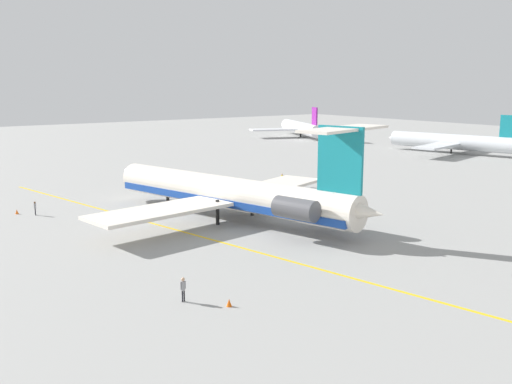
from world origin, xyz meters
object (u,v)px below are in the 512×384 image
object	(u,v)px
safety_cone_wingtip	(17,212)
airliner_mid_left	(448,141)
ground_crew_starboard	(183,286)
safety_cone_nose	(229,303)
main_jetliner	(235,193)
ground_crew_near_nose	(282,178)
ground_crew_near_tail	(35,207)
airliner_far_left	(300,128)

from	to	relation	value
safety_cone_wingtip	airliner_mid_left	bearing A→B (deg)	94.70
ground_crew_starboard	safety_cone_nose	bearing A→B (deg)	-146.17
main_jetliner	ground_crew_starboard	size ratio (longest dim) A/B	21.26
safety_cone_nose	safety_cone_wingtip	distance (m)	39.69
airliner_mid_left	ground_crew_starboard	size ratio (longest dim) A/B	16.35
airliner_mid_left	ground_crew_near_nose	bearing A→B (deg)	87.65
ground_crew_near_nose	ground_crew_near_tail	bearing A→B (deg)	56.20
ground_crew_near_tail	airliner_mid_left	bearing A→B (deg)	7.12
ground_crew_starboard	safety_cone_nose	size ratio (longest dim) A/B	3.33
main_jetliner	ground_crew_near_tail	size ratio (longest dim) A/B	23.24
main_jetliner	ground_crew_near_tail	world-z (taller)	main_jetliner
airliner_far_left	ground_crew_near_nose	xyz separation A→B (m)	(61.32, -54.88, -1.55)
ground_crew_near_tail	safety_cone_wingtip	distance (m)	2.68
ground_crew_near_tail	safety_cone_nose	xyz separation A→B (m)	(37.41, 3.31, -0.78)
safety_cone_wingtip	main_jetliner	bearing A→B (deg)	47.88
main_jetliner	safety_cone_nose	world-z (taller)	main_jetliner
ground_crew_near_nose	ground_crew_starboard	world-z (taller)	ground_crew_starboard
ground_crew_near_nose	ground_crew_starboard	size ratio (longest dim) A/B	0.99
safety_cone_nose	ground_crew_near_tail	bearing A→B (deg)	-174.94
airliner_mid_left	safety_cone_wingtip	bearing A→B (deg)	81.50
main_jetliner	ground_crew_starboard	xyz separation A→B (m)	(18.85, -17.00, -1.97)
main_jetliner	ground_crew_near_nose	world-z (taller)	main_jetliner
airliner_far_left	ground_crew_near_tail	distance (m)	109.66
main_jetliner	airliner_far_left	size ratio (longest dim) A/B	1.31
airliner_far_left	safety_cone_nose	distance (m)	131.70
airliner_far_left	safety_cone_nose	world-z (taller)	airliner_far_left
main_jetliner	ground_crew_starboard	bearing A→B (deg)	123.85
ground_crew_starboard	safety_cone_wingtip	bearing A→B (deg)	-1.36
safety_cone_nose	main_jetliner	bearing A→B (deg)	145.47
ground_crew_near_tail	ground_crew_starboard	world-z (taller)	ground_crew_starboard
airliner_far_left	ground_crew_near_tail	size ratio (longest dim) A/B	17.70
ground_crew_near_tail	safety_cone_wingtip	xyz separation A→B (m)	(-1.97, -1.64, -0.78)
main_jetliner	safety_cone_wingtip	distance (m)	26.79
airliner_mid_left	ground_crew_near_tail	distance (m)	93.33
ground_crew_near_tail	safety_cone_nose	bearing A→B (deg)	-83.81
airliner_far_left	ground_crew_near_tail	bearing A→B (deg)	145.69
ground_crew_near_nose	safety_cone_wingtip	world-z (taller)	ground_crew_near_nose
ground_crew_near_nose	safety_cone_wingtip	xyz separation A→B (m)	(-2.99, -38.34, -0.87)
ground_crew_near_tail	main_jetliner	bearing A→B (deg)	-40.13
ground_crew_near_nose	safety_cone_nose	xyz separation A→B (m)	(36.39, -33.39, -0.87)
ground_crew_starboard	safety_cone_wingtip	distance (m)	36.83
airliner_far_left	airliner_mid_left	size ratio (longest dim) A/B	0.99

